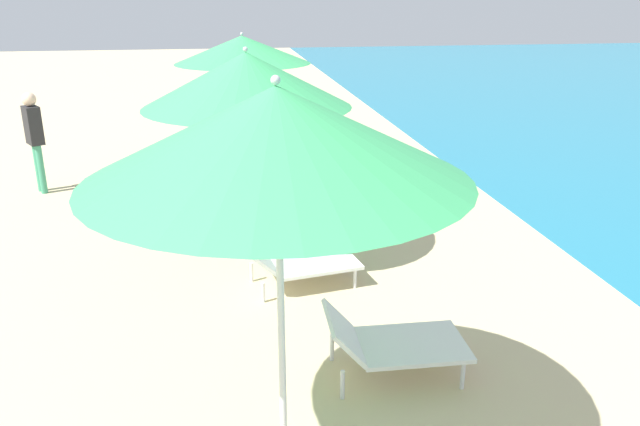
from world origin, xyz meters
The scene contains 10 objects.
umbrella_second centered at (-0.85, 3.70, 2.50)m, with size 2.44×2.44×2.86m.
lounger_second_shoreside centered at (0.24, 4.71, 0.34)m, with size 1.29×0.73×0.65m.
umbrella_third centered at (-0.85, 7.63, 2.32)m, with size 2.56×2.56×2.71m.
lounger_third_shoreside centered at (-0.03, 8.62, 0.26)m, with size 1.54×0.87×0.57m.
lounger_third_inland centered at (-0.36, 6.67, 0.31)m, with size 1.44×0.89×0.60m.
umbrella_farthest centered at (-0.71, 12.04, 2.30)m, with size 2.57×2.57×2.61m.
lounger_farthest_shoreside centered at (0.05, 13.18, 0.26)m, with size 1.52×0.67×0.57m.
person_walking_mid centered at (-4.33, 11.04, 1.07)m, with size 0.37×0.42×1.74m.
person_walking_far centered at (-1.03, 17.68, 1.07)m, with size 0.42×0.38×1.74m.
cooler_box centered at (1.69, 13.55, 0.16)m, with size 0.59×0.65×0.32m.
Camera 1 is at (-1.18, -0.01, 3.32)m, focal length 34.86 mm.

